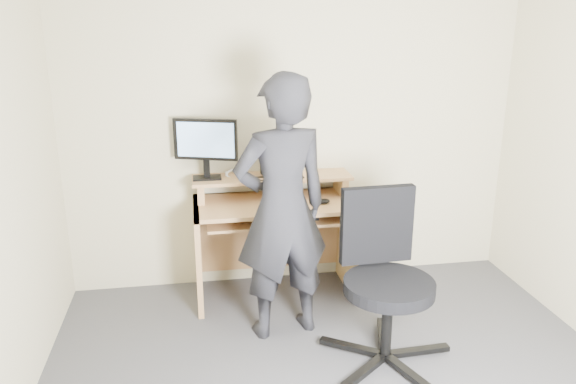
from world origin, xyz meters
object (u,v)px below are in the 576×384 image
object	(u,v)px
monitor	(206,143)
office_chair	(384,273)
desk	(274,224)
person	(282,209)

from	to	relation	value
monitor	office_chair	bearing A→B (deg)	-28.18
office_chair	monitor	bearing A→B (deg)	130.95
desk	office_chair	bearing A→B (deg)	-61.96
monitor	person	size ratio (longest dim) A/B	0.26
desk	office_chair	size ratio (longest dim) A/B	1.15
desk	person	distance (m)	0.70
person	monitor	bearing A→B (deg)	-68.88
desk	monitor	size ratio (longest dim) A/B	2.61
person	office_chair	bearing A→B (deg)	132.73
desk	office_chair	xyz separation A→B (m)	(0.54, -1.01, 0.02)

